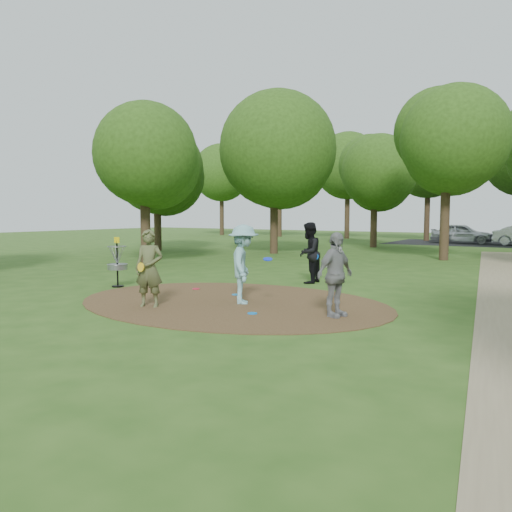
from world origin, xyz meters
The scene contains 13 objects.
ground centered at (0.00, 0.00, 0.00)m, with size 100.00×100.00×0.00m, color #2D5119.
dirt_clearing centered at (0.00, 0.00, 0.01)m, with size 8.40×8.40×0.02m, color #47301C.
parking_lot centered at (2.00, 30.00, 0.00)m, with size 14.00×8.00×0.01m, color black.
player_observer_with_disc centered at (-1.25, -1.61, 0.94)m, with size 0.81×0.69×1.88m.
player_throwing_with_disc centered at (0.41, -0.01, 1.00)m, with size 1.50×1.48×1.99m.
player_walking_with_disc centered at (0.09, 4.24, 0.99)m, with size 0.82×1.01×1.98m.
player_waiting_with_disc centered at (2.99, -0.27, 0.93)m, with size 0.73×1.17×1.86m.
disc_ground_cyan centered at (-0.48, 0.92, 0.03)m, with size 0.22×0.22×0.02m, color #1981CE.
disc_ground_blue centered at (1.32, -1.01, 0.03)m, with size 0.22×0.22×0.02m, color blue.
disc_ground_red centered at (-2.09, 1.15, 0.03)m, with size 0.22×0.22×0.02m, color red.
car_left centered at (0.13, 29.82, 0.75)m, with size 1.78×4.42×1.51m, color #B7BABF.
disc_golf_basket centered at (-4.50, 0.30, 0.87)m, with size 0.63×0.63×1.54m.
tree_ring centered at (0.87, 8.41, 5.19)m, with size 37.23×45.52×8.97m.
Camera 1 is at (7.34, -10.25, 2.27)m, focal length 35.00 mm.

